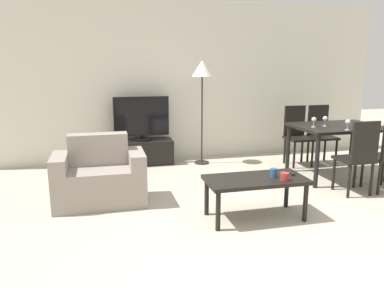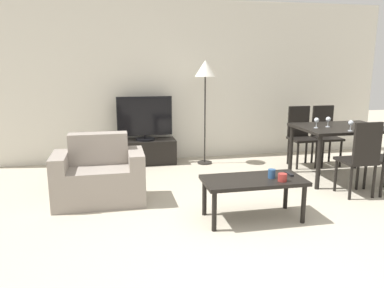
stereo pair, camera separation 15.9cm
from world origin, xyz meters
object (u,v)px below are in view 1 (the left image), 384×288
tv (142,119)px  wine_glass_right (348,123)px  tv_stand (142,152)px  floor_lamp (202,74)px  cup_colored_far (274,173)px  wine_glass_center (314,120)px  dining_table (338,132)px  wine_glass_left (325,119)px  remote_primary (290,173)px  armchair (100,178)px  dining_chair_far_left (297,132)px  cup_white_near (285,176)px  dining_chair_near (359,154)px  dining_chair_far (320,131)px  coffee_table (256,183)px

tv → wine_glass_right: tv is taller
tv_stand → tv: bearing=-90.0°
floor_lamp → cup_colored_far: 2.57m
tv_stand → wine_glass_center: size_ratio=6.85×
dining_table → wine_glass_center: bearing=-173.3°
cup_colored_far → wine_glass_left: bearing=40.9°
tv → dining_table: (2.71, -1.39, -0.09)m
dining_table → remote_primary: 1.74m
wine_glass_right → tv_stand: bearing=146.1°
armchair → dining_chair_far_left: size_ratio=1.10×
cup_colored_far → wine_glass_center: (1.14, 1.12, 0.37)m
tv_stand → cup_white_near: size_ratio=10.63×
dining_chair_near → cup_colored_far: bearing=-163.6°
cup_colored_far → wine_glass_right: (1.47, 0.81, 0.37)m
wine_glass_left → wine_glass_center: (-0.21, -0.04, 0.00)m
dining_chair_near → floor_lamp: floor_lamp is taller
dining_chair_near → cup_white_near: dining_chair_near is taller
cup_white_near → tv: bearing=114.1°
remote_primary → cup_colored_far: cup_colored_far is taller
dining_chair_far → dining_chair_far_left: bearing=180.0°
armchair → dining_chair_near: (3.19, -0.48, 0.22)m
dining_chair_near → coffee_table: bearing=-166.3°
tv → coffee_table: tv is taller
tv → cup_white_near: 2.96m
dining_chair_near → floor_lamp: 2.66m
cup_colored_far → floor_lamp: bearing=93.9°
tv_stand → dining_chair_far_left: 2.59m
floor_lamp → wine_glass_center: 1.90m
dining_table → tv_stand: bearing=152.9°
tv → remote_primary: bearing=-61.0°
remote_primary → wine_glass_center: wine_glass_center is taller
cup_colored_far → wine_glass_center: wine_glass_center is taller
tv → cup_colored_far: tv is taller
coffee_table → dining_table: size_ratio=0.87×
dining_chair_near → remote_primary: 1.17m
cup_colored_far → wine_glass_left: wine_glass_left is taller
coffee_table → floor_lamp: bearing=89.2°
coffee_table → floor_lamp: (0.03, 2.34, 1.09)m
tv → wine_glass_center: (2.28, -1.44, 0.11)m
tv → wine_glass_right: 3.14m
tv → tv_stand: bearing=90.0°
dining_table → remote_primary: (-1.34, -1.10, -0.21)m
dining_chair_near → dining_chair_far: size_ratio=1.00×
coffee_table → cup_colored_far: (0.20, -0.02, 0.10)m
dining_table → cup_white_near: size_ratio=13.30×
armchair → tv: tv is taller
cup_colored_far → coffee_table: bearing=173.9°
tv_stand → remote_primary: (1.38, -2.49, 0.26)m
wine_glass_left → floor_lamp: bearing=141.7°
tv_stand → dining_chair_far: size_ratio=1.03×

